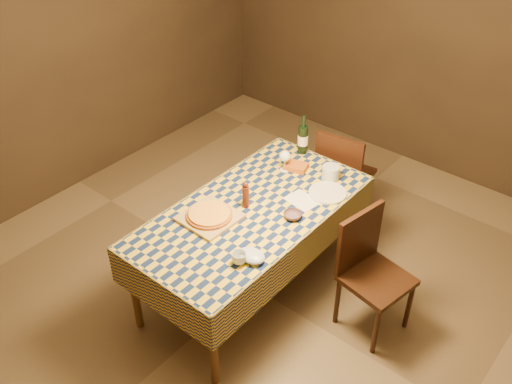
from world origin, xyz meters
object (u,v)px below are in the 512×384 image
at_px(pizza, 209,214).
at_px(white_plate, 328,193).
at_px(cutting_board, 210,217).
at_px(wine_bottle, 303,139).
at_px(bowl, 293,215).
at_px(dining_table, 252,218).
at_px(chair_right, 369,266).
at_px(chair_far, 342,173).

height_order(pizza, white_plate, pizza).
distance_m(cutting_board, wine_bottle, 1.13).
height_order(cutting_board, bowl, bowl).
relative_size(dining_table, chair_right, 1.98).
xyz_separation_m(pizza, wine_bottle, (-0.02, 1.12, 0.09)).
bearing_deg(pizza, dining_table, 58.59).
xyz_separation_m(wine_bottle, chair_right, (1.01, -0.58, -0.37)).
relative_size(bowl, chair_right, 0.14).
distance_m(chair_far, chair_right, 1.15).
bearing_deg(wine_bottle, bowl, -58.44).
distance_m(white_plate, chair_right, 0.63).
xyz_separation_m(cutting_board, wine_bottle, (-0.02, 1.12, 0.11)).
bearing_deg(bowl, chair_far, 102.02).
xyz_separation_m(bowl, wine_bottle, (-0.46, 0.74, 0.11)).
bearing_deg(wine_bottle, dining_table, -78.36).
xyz_separation_m(dining_table, chair_right, (0.83, 0.28, -0.17)).
relative_size(cutting_board, chair_right, 0.39).
xyz_separation_m(dining_table, cutting_board, (-0.16, -0.26, 0.09)).
distance_m(dining_table, wine_bottle, 0.90).
xyz_separation_m(wine_bottle, white_plate, (0.49, -0.35, -0.12)).
relative_size(cutting_board, chair_far, 0.39).
height_order(cutting_board, pizza, pizza).
bearing_deg(dining_table, wine_bottle, 101.64).
bearing_deg(wine_bottle, white_plate, -35.69).
distance_m(pizza, white_plate, 0.91).
distance_m(wine_bottle, chair_far, 0.52).
distance_m(pizza, chair_far, 1.45).
xyz_separation_m(dining_table, chair_far, (0.06, 1.14, -0.17)).
bearing_deg(cutting_board, wine_bottle, 90.78).
distance_m(bowl, white_plate, 0.39).
distance_m(white_plate, chair_far, 0.72).
height_order(bowl, white_plate, bowl).
distance_m(pizza, chair_right, 1.17).
relative_size(bowl, white_plate, 0.46).
bearing_deg(dining_table, chair_far, 86.91).
distance_m(cutting_board, bowl, 0.58).
relative_size(white_plate, chair_right, 0.30).
height_order(pizza, wine_bottle, wine_bottle).
bearing_deg(chair_far, pizza, -99.03).
distance_m(pizza, bowl, 0.58).
xyz_separation_m(chair_far, chair_right, (0.77, -0.86, 0.00)).
relative_size(bowl, wine_bottle, 0.39).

